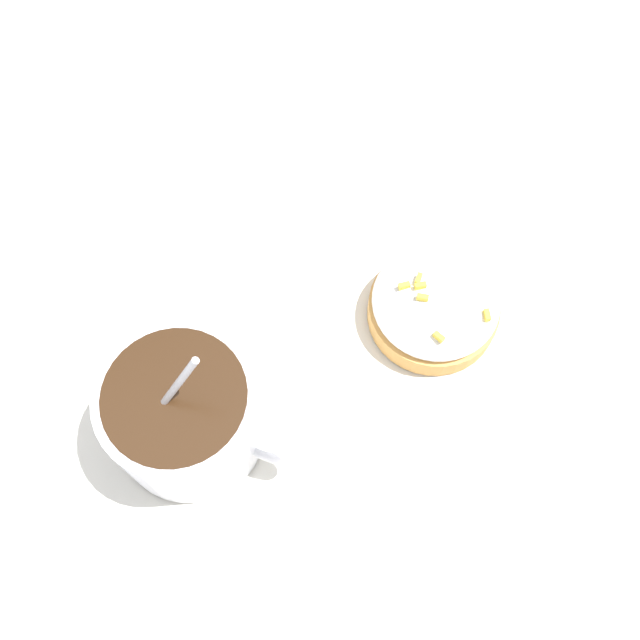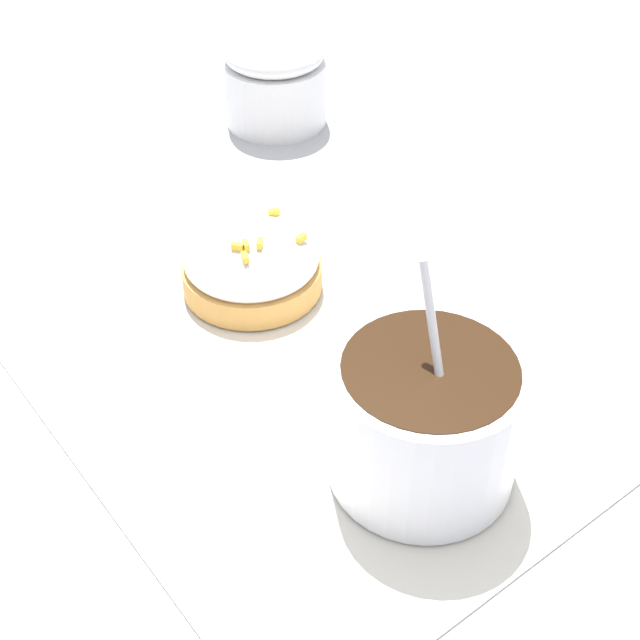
# 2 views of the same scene
# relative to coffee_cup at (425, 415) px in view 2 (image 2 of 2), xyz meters

# --- Properties ---
(ground_plane) EXTENTS (3.00, 3.00, 0.00)m
(ground_plane) POSITION_rel_coffee_cup_xyz_m (-0.08, -0.00, -0.04)
(ground_plane) COLOR #B2B2B7
(paper_napkin) EXTENTS (0.33, 0.31, 0.00)m
(paper_napkin) POSITION_rel_coffee_cup_xyz_m (-0.08, -0.00, -0.04)
(paper_napkin) COLOR white
(paper_napkin) RESTS_ON ground_plane
(coffee_cup) EXTENTS (0.09, 0.10, 0.11)m
(coffee_cup) POSITION_rel_coffee_cup_xyz_m (0.00, 0.00, 0.00)
(coffee_cup) COLOR white
(coffee_cup) RESTS_ON paper_napkin
(frosted_pastry) EXTENTS (0.08, 0.08, 0.04)m
(frosted_pastry) POSITION_rel_coffee_cup_xyz_m (-0.17, 0.00, -0.02)
(frosted_pastry) COLOR #D19347
(frosted_pastry) RESTS_ON paper_napkin
(sugar_bowl) EXTENTS (0.08, 0.08, 0.07)m
(sugar_bowl) POSITION_rel_coffee_cup_xyz_m (-0.35, 0.12, -0.00)
(sugar_bowl) COLOR white
(sugar_bowl) RESTS_ON ground_plane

